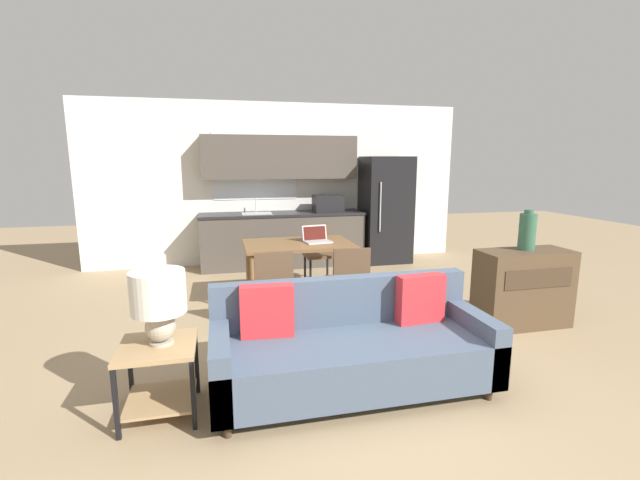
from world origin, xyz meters
name	(u,v)px	position (x,y,z in m)	size (l,w,h in m)	color
ground_plane	(370,404)	(0.00, 0.00, 0.00)	(20.00, 20.00, 0.00)	#9E8460
wall_back	(279,184)	(-0.01, 4.63, 1.36)	(6.40, 0.07, 2.70)	silver
kitchen_counter	(283,216)	(0.02, 4.33, 0.84)	(2.70, 0.65, 2.15)	#4C443D
refrigerator	(385,210)	(1.79, 4.23, 0.91)	(0.79, 0.72, 1.81)	black
dining_table	(298,248)	(-0.08, 2.40, 0.68)	(1.32, 0.85, 0.75)	brown
couch	(351,347)	(-0.07, 0.26, 0.34)	(2.11, 0.80, 0.84)	#3D2D1E
side_table	(159,367)	(-1.47, 0.22, 0.35)	(0.51, 0.51, 0.52)	tan
table_lamp	(159,299)	(-1.44, 0.24, 0.84)	(0.37, 0.37, 0.51)	#B2A893
credenza	(523,288)	(2.11, 1.08, 0.41)	(0.98, 0.44, 0.82)	brown
vase	(527,231)	(2.14, 1.12, 1.02)	(0.17, 0.17, 0.42)	#336047
dining_chair_far_right	(318,251)	(0.34, 3.14, 0.48)	(0.43, 0.43, 0.84)	brown
dining_chair_near_right	(349,279)	(0.34, 1.63, 0.48)	(0.44, 0.44, 0.84)	brown
dining_chair_near_left	(272,283)	(-0.50, 1.64, 0.48)	(0.44, 0.44, 0.84)	brown
laptop	(316,238)	(0.15, 2.42, 0.80)	(0.35, 0.30, 0.20)	#B7BABC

